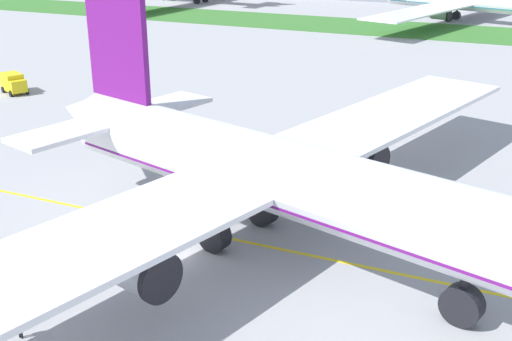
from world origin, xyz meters
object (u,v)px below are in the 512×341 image
airliner_foreground (264,173)px  service_truck_baggage_loader (14,83)px  parked_airliner_far_centre (464,2)px  ground_crew_wingwalker_port (19,324)px

airliner_foreground → service_truck_baggage_loader: 60.04m
airliner_foreground → parked_airliner_far_centre: 128.94m
airliner_foreground → parked_airliner_far_centre: airliner_foreground is taller
airliner_foreground → parked_airliner_far_centre: bearing=90.9°
ground_crew_wingwalker_port → service_truck_baggage_loader: service_truck_baggage_loader is taller
service_truck_baggage_loader → parked_airliner_far_centre: size_ratio=0.07×
airliner_foreground → ground_crew_wingwalker_port: 19.87m
ground_crew_wingwalker_port → service_truck_baggage_loader: size_ratio=0.32×
ground_crew_wingwalker_port → airliner_foreground: bearing=62.4°
parked_airliner_far_centre → service_truck_baggage_loader: bearing=-116.7°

